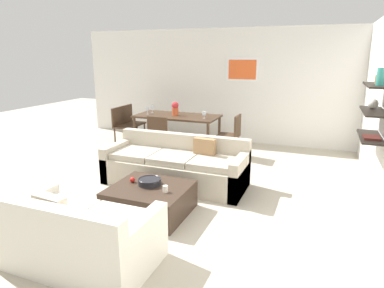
{
  "coord_description": "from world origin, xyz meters",
  "views": [
    {
      "loc": [
        2.24,
        -4.48,
        2.09
      ],
      "look_at": [
        0.39,
        0.2,
        0.75
      ],
      "focal_mm": 31.51,
      "sensor_mm": 36.0,
      "label": 1
    }
  ],
  "objects_px": {
    "dining_chair_left_near": "(122,123)",
    "dining_chair_left_far": "(131,120)",
    "sofa_beige": "(176,167)",
    "centerpiece_vase": "(175,108)",
    "dining_table": "(177,118)",
    "dining_chair_foot": "(160,134)",
    "dining_chair_right_near": "(232,133)",
    "coffee_table": "(150,200)",
    "apple_on_coffee_table": "(132,180)",
    "wine_glass_left_near": "(148,109)",
    "candle_jar": "(165,189)",
    "wine_glass_right_near": "(204,114)",
    "loveseat_white": "(77,237)",
    "decorative_bowl": "(150,181)",
    "wine_glass_left_far": "(152,107)"
  },
  "relations": [
    {
      "from": "wine_glass_left_near",
      "to": "wine_glass_right_near",
      "type": "bearing_deg",
      "value": 0.0
    },
    {
      "from": "apple_on_coffee_table",
      "to": "dining_chair_foot",
      "type": "xyz_separation_m",
      "value": [
        -0.73,
        2.29,
        0.09
      ]
    },
    {
      "from": "decorative_bowl",
      "to": "coffee_table",
      "type": "bearing_deg",
      "value": -62.18
    },
    {
      "from": "dining_chair_right_near",
      "to": "dining_chair_left_far",
      "type": "xyz_separation_m",
      "value": [
        -2.7,
        0.42,
        0.0
      ]
    },
    {
      "from": "decorative_bowl",
      "to": "centerpiece_vase",
      "type": "distance_m",
      "value": 3.34
    },
    {
      "from": "dining_table",
      "to": "candle_jar",
      "type": "bearing_deg",
      "value": -68.46
    },
    {
      "from": "coffee_table",
      "to": "candle_jar",
      "type": "height_order",
      "value": "candle_jar"
    },
    {
      "from": "candle_jar",
      "to": "wine_glass_right_near",
      "type": "xyz_separation_m",
      "value": [
        -0.61,
        3.18,
        0.43
      ]
    },
    {
      "from": "loveseat_white",
      "to": "dining_chair_right_near",
      "type": "bearing_deg",
      "value": 83.75
    },
    {
      "from": "dining_chair_foot",
      "to": "wine_glass_left_far",
      "type": "bearing_deg",
      "value": 125.17
    },
    {
      "from": "sofa_beige",
      "to": "dining_chair_right_near",
      "type": "relative_size",
      "value": 2.65
    },
    {
      "from": "apple_on_coffee_table",
      "to": "dining_table",
      "type": "distance_m",
      "value": 3.25
    },
    {
      "from": "apple_on_coffee_table",
      "to": "wine_glass_left_far",
      "type": "relative_size",
      "value": 0.39
    },
    {
      "from": "loveseat_white",
      "to": "coffee_table",
      "type": "distance_m",
      "value": 1.28
    },
    {
      "from": "dining_table",
      "to": "decorative_bowl",
      "type": "bearing_deg",
      "value": -72.49
    },
    {
      "from": "coffee_table",
      "to": "apple_on_coffee_table",
      "type": "distance_m",
      "value": 0.38
    },
    {
      "from": "decorative_bowl",
      "to": "dining_chair_right_near",
      "type": "distance_m",
      "value": 2.96
    },
    {
      "from": "dining_chair_foot",
      "to": "wine_glass_left_near",
      "type": "height_order",
      "value": "wine_glass_left_near"
    },
    {
      "from": "dining_table",
      "to": "dining_chair_foot",
      "type": "height_order",
      "value": "dining_chair_foot"
    },
    {
      "from": "apple_on_coffee_table",
      "to": "wine_glass_left_far",
      "type": "height_order",
      "value": "wine_glass_left_far"
    },
    {
      "from": "coffee_table",
      "to": "dining_chair_foot",
      "type": "height_order",
      "value": "dining_chair_foot"
    },
    {
      "from": "coffee_table",
      "to": "dining_chair_foot",
      "type": "xyz_separation_m",
      "value": [
        -1.03,
        2.34,
        0.31
      ]
    },
    {
      "from": "dining_chair_foot",
      "to": "coffee_table",
      "type": "bearing_deg",
      "value": -66.3
    },
    {
      "from": "dining_chair_right_near",
      "to": "dining_table",
      "type": "bearing_deg",
      "value": 171.19
    },
    {
      "from": "sofa_beige",
      "to": "centerpiece_vase",
      "type": "bearing_deg",
      "value": 114.49
    },
    {
      "from": "sofa_beige",
      "to": "centerpiece_vase",
      "type": "relative_size",
      "value": 7.59
    },
    {
      "from": "apple_on_coffee_table",
      "to": "dining_chair_foot",
      "type": "relative_size",
      "value": 0.09
    },
    {
      "from": "apple_on_coffee_table",
      "to": "dining_chair_left_far",
      "type": "xyz_separation_m",
      "value": [
        -2.08,
        3.37,
        0.09
      ]
    },
    {
      "from": "coffee_table",
      "to": "dining_chair_left_far",
      "type": "xyz_separation_m",
      "value": [
        -2.38,
        3.42,
        0.31
      ]
    },
    {
      "from": "apple_on_coffee_table",
      "to": "sofa_beige",
      "type": "bearing_deg",
      "value": 80.44
    },
    {
      "from": "apple_on_coffee_table",
      "to": "dining_chair_right_near",
      "type": "relative_size",
      "value": 0.09
    },
    {
      "from": "candle_jar",
      "to": "dining_chair_left_far",
      "type": "bearing_deg",
      "value": 127.1
    },
    {
      "from": "dining_chair_left_near",
      "to": "dining_chair_left_far",
      "type": "relative_size",
      "value": 1.0
    },
    {
      "from": "apple_on_coffee_table",
      "to": "dining_chair_left_far",
      "type": "relative_size",
      "value": 0.09
    },
    {
      "from": "dining_table",
      "to": "coffee_table",
      "type": "bearing_deg",
      "value": -72.26
    },
    {
      "from": "sofa_beige",
      "to": "coffee_table",
      "type": "relative_size",
      "value": 2.28
    },
    {
      "from": "dining_chair_left_far",
      "to": "dining_chair_left_near",
      "type": "bearing_deg",
      "value": -90.0
    },
    {
      "from": "apple_on_coffee_table",
      "to": "decorative_bowl",
      "type": "bearing_deg",
      "value": 2.8
    },
    {
      "from": "sofa_beige",
      "to": "loveseat_white",
      "type": "height_order",
      "value": "same"
    },
    {
      "from": "dining_chair_right_near",
      "to": "wine_glass_left_near",
      "type": "bearing_deg",
      "value": 177.37
    },
    {
      "from": "candle_jar",
      "to": "dining_chair_right_near",
      "type": "xyz_separation_m",
      "value": [
        0.05,
        3.09,
        0.08
      ]
    },
    {
      "from": "dining_chair_right_near",
      "to": "wine_glass_left_near",
      "type": "relative_size",
      "value": 5.13
    },
    {
      "from": "candle_jar",
      "to": "dining_chair_foot",
      "type": "distance_m",
      "value": 2.76
    },
    {
      "from": "dining_chair_right_near",
      "to": "wine_glass_right_near",
      "type": "xyz_separation_m",
      "value": [
        -0.66,
        0.09,
        0.35
      ]
    },
    {
      "from": "wine_glass_left_far",
      "to": "centerpiece_vase",
      "type": "bearing_deg",
      "value": -10.52
    },
    {
      "from": "dining_chair_right_near",
      "to": "dining_chair_left_near",
      "type": "bearing_deg",
      "value": 180.0
    },
    {
      "from": "loveseat_white",
      "to": "dining_chair_left_far",
      "type": "relative_size",
      "value": 1.79
    },
    {
      "from": "dining_table",
      "to": "wine_glass_left_near",
      "type": "relative_size",
      "value": 11.01
    },
    {
      "from": "loveseat_white",
      "to": "dining_chair_right_near",
      "type": "distance_m",
      "value": 4.31
    },
    {
      "from": "dining_chair_foot",
      "to": "dining_chair_right_near",
      "type": "bearing_deg",
      "value": 26.12
    }
  ]
}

